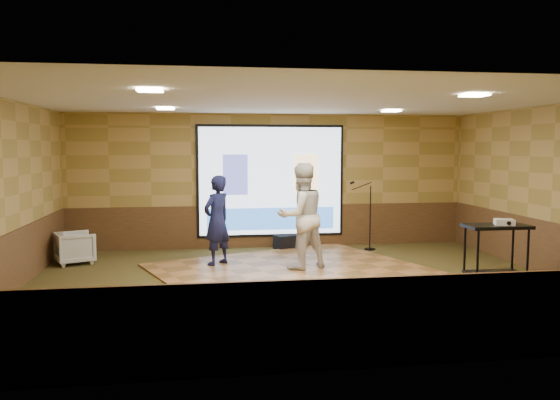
{
  "coord_description": "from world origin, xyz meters",
  "views": [
    {
      "loc": [
        -1.6,
        -8.68,
        2.25
      ],
      "look_at": [
        -0.15,
        1.07,
        1.3
      ],
      "focal_mm": 35.0,
      "sensor_mm": 36.0,
      "label": 1
    }
  ],
  "objects": [
    {
      "name": "banquet_chair",
      "position": [
        -4.0,
        2.24,
        0.31
      ],
      "size": [
        0.89,
        0.88,
        0.62
      ],
      "primitive_type": "imported",
      "rotation": [
        0.0,
        0.0,
        1.97
      ],
      "color": "gray",
      "rests_on": "ground"
    },
    {
      "name": "player_right",
      "position": [
        0.24,
        1.04,
        1.0
      ],
      "size": [
        1.13,
        1.01,
        1.94
      ],
      "primitive_type": "imported",
      "rotation": [
        0.0,
        0.0,
        3.48
      ],
      "color": "beige",
      "rests_on": "dance_floor"
    },
    {
      "name": "downlight_nw",
      "position": [
        -2.2,
        1.8,
        2.97
      ],
      "size": [
        0.32,
        0.32,
        0.02
      ],
      "primitive_type": "cube",
      "color": "#F9E5BB",
      "rests_on": "room_shell"
    },
    {
      "name": "downlight_sw",
      "position": [
        -2.2,
        -1.5,
        2.97
      ],
      "size": [
        0.32,
        0.32,
        0.02
      ],
      "primitive_type": "cube",
      "color": "#F9E5BB",
      "rests_on": "room_shell"
    },
    {
      "name": "downlight_ne",
      "position": [
        2.2,
        1.8,
        2.97
      ],
      "size": [
        0.32,
        0.32,
        0.02
      ],
      "primitive_type": "cube",
      "color": "#F9E5BB",
      "rests_on": "room_shell"
    },
    {
      "name": "mic_stand",
      "position": [
        2.06,
        2.79,
        0.49
      ],
      "size": [
        0.6,
        0.24,
        1.53
      ],
      "rotation": [
        0.0,
        0.0,
        0.19
      ],
      "color": "black",
      "rests_on": "ground"
    },
    {
      "name": "dance_floor",
      "position": [
        0.01,
        1.07,
        0.02
      ],
      "size": [
        5.57,
        4.95,
        0.03
      ],
      "primitive_type": "cube",
      "rotation": [
        0.0,
        0.0,
        0.37
      ],
      "color": "#A46D3C",
      "rests_on": "ground"
    },
    {
      "name": "duffel_bag",
      "position": [
        0.31,
        3.17,
        0.15
      ],
      "size": [
        0.58,
        0.49,
        0.31
      ],
      "primitive_type": "cube",
      "rotation": [
        0.0,
        0.0,
        0.38
      ],
      "color": "black",
      "rests_on": "ground"
    },
    {
      "name": "av_table",
      "position": [
        3.03,
        -0.78,
        0.74
      ],
      "size": [
        0.99,
        0.52,
        1.04
      ],
      "rotation": [
        0.0,
        0.0,
        -0.01
      ],
      "color": "black",
      "rests_on": "ground"
    },
    {
      "name": "room_shell",
      "position": [
        0.0,
        0.0,
        2.09
      ],
      "size": [
        9.04,
        7.04,
        3.02
      ],
      "color": "#AA8947",
      "rests_on": "ground"
    },
    {
      "name": "wainscot_left",
      "position": [
        -4.48,
        0.0,
        0.47
      ],
      "size": [
        0.04,
        7.0,
        0.95
      ],
      "primitive_type": "cube",
      "color": "#472A17",
      "rests_on": "ground"
    },
    {
      "name": "projector",
      "position": [
        3.12,
        -0.84,
        1.09
      ],
      "size": [
        0.34,
        0.31,
        0.09
      ],
      "primitive_type": "cube",
      "rotation": [
        0.0,
        0.0,
        -0.32
      ],
      "color": "silver",
      "rests_on": "av_table"
    },
    {
      "name": "wainscot_back",
      "position": [
        0.0,
        3.48,
        0.47
      ],
      "size": [
        9.0,
        0.04,
        0.95
      ],
      "primitive_type": "cube",
      "color": "#472A17",
      "rests_on": "ground"
    },
    {
      "name": "projector_screen",
      "position": [
        0.0,
        3.44,
        1.47
      ],
      "size": [
        3.32,
        0.06,
        2.52
      ],
      "color": "black",
      "rests_on": "room_shell"
    },
    {
      "name": "downlight_se",
      "position": [
        2.2,
        -1.5,
        2.97
      ],
      "size": [
        0.32,
        0.32,
        0.02
      ],
      "primitive_type": "cube",
      "color": "#F9E5BB",
      "rests_on": "room_shell"
    },
    {
      "name": "ground",
      "position": [
        0.0,
        0.0,
        0.0
      ],
      "size": [
        9.0,
        9.0,
        0.0
      ],
      "primitive_type": "plane",
      "color": "#2D3417",
      "rests_on": "ground"
    },
    {
      "name": "wainscot_front",
      "position": [
        0.0,
        -3.48,
        0.47
      ],
      "size": [
        9.0,
        0.04,
        0.95
      ],
      "primitive_type": "cube",
      "color": "#472A17",
      "rests_on": "ground"
    },
    {
      "name": "player_left",
      "position": [
        -1.27,
        1.59,
        0.88
      ],
      "size": [
        0.73,
        0.72,
        1.7
      ],
      "primitive_type": "imported",
      "rotation": [
        0.0,
        0.0,
        3.91
      ],
      "color": "#13163C",
      "rests_on": "dance_floor"
    },
    {
      "name": "wainscot_right",
      "position": [
        4.48,
        0.0,
        0.47
      ],
      "size": [
        0.04,
        7.0,
        0.95
      ],
      "primitive_type": "cube",
      "color": "#472A17",
      "rests_on": "ground"
    }
  ]
}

